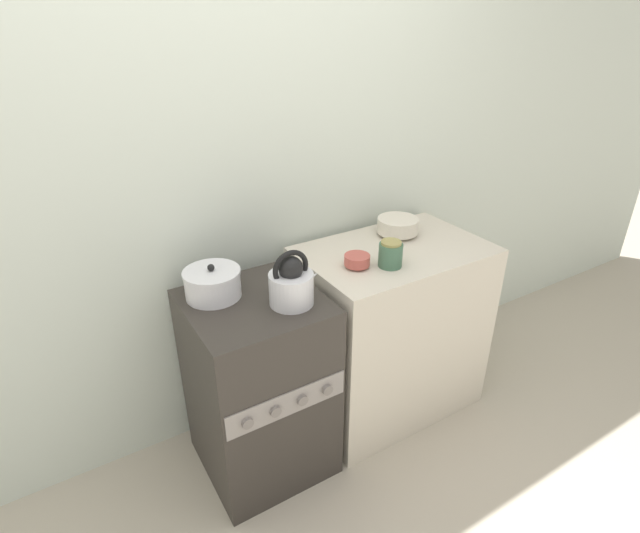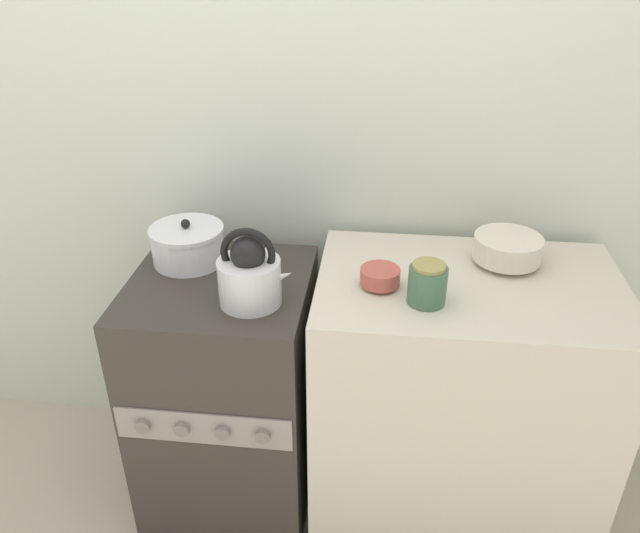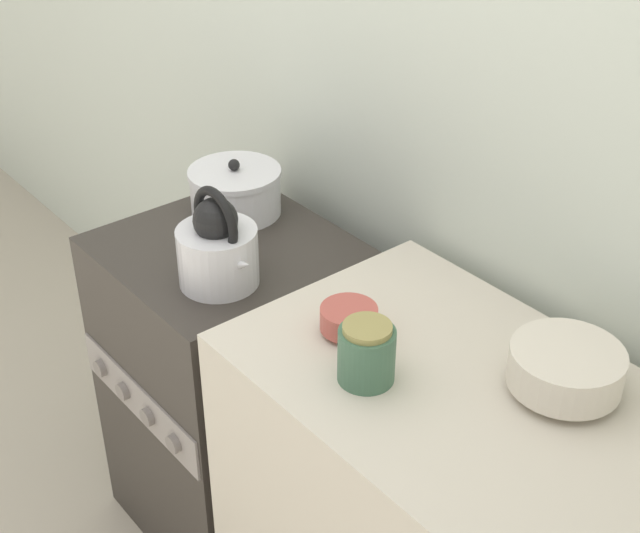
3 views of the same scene
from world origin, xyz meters
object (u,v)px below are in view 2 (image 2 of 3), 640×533
Objects in this scene: stove at (228,395)px; storage_jar at (427,284)px; kettle at (250,275)px; cooking_pot at (188,244)px; enamel_bowl at (507,248)px; small_ceramic_bowl at (380,276)px.

storage_jar is at bearing -9.35° from stove.
kettle is 1.00× the size of cooking_pot.
enamel_bowl is 0.41m from small_ceramic_bowl.
cooking_pot is (-0.24, 0.21, -0.03)m from kettle.
enamel_bowl is (0.96, 0.03, 0.03)m from cooking_pot.
small_ceramic_bowl reaches higher than stove.
cooking_pot is at bearing 138.96° from kettle.
small_ceramic_bowl is 0.96× the size of storage_jar.
enamel_bowl is at bearing 1.81° from cooking_pot.
stove is 0.68m from small_ceramic_bowl.
small_ceramic_bowl is 0.14m from storage_jar.
storage_jar is (0.12, -0.07, 0.02)m from small_ceramic_bowl.
storage_jar is (0.71, -0.21, 0.04)m from cooking_pot.
small_ceramic_bowl is at bearing 151.63° from storage_jar.
kettle is 0.32m from cooking_pot.
storage_jar reaches higher than stove.
small_ceramic_bowl is at bearing 10.07° from kettle.
enamel_bowl is at bearing 9.89° from stove.
cooking_pot is 0.75m from storage_jar.
enamel_bowl is 0.34m from storage_jar.
enamel_bowl is at bearing 45.33° from storage_jar.
stove is 4.31× the size of enamel_bowl.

